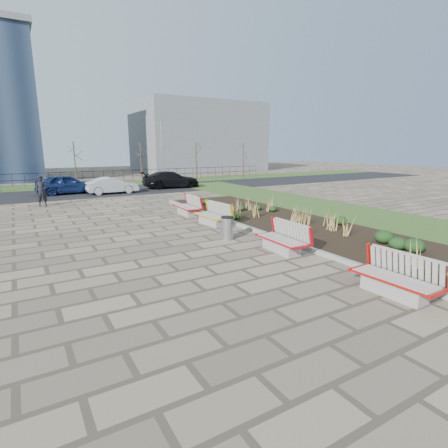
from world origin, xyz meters
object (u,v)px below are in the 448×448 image
bench_a (395,276)px  litter_bin (227,228)px  lamp_east (162,152)px  car_blue (67,184)px  car_silver (112,185)px  bench_d (187,206)px  bench_c (212,214)px  pedestrian (42,191)px  car_black (171,180)px  bench_b (281,238)px

bench_a → litter_bin: bearing=94.0°
bench_a → lamp_east: bearing=77.8°
car_blue → car_silver: size_ratio=1.15×
bench_d → bench_c: bearing=-88.1°
pedestrian → lamp_east: (11.40, 9.50, 2.11)m
litter_bin → lamp_east: (5.73, 21.97, 2.60)m
bench_a → pedestrian: size_ratio=1.13×
bench_a → bench_c: size_ratio=1.00×
bench_d → car_black: (4.10, 12.18, 0.25)m
bench_a → car_blue: size_ratio=0.47×
bench_d → car_blue: bearing=111.2°
litter_bin → car_silver: (-0.56, 16.26, 0.21)m
bench_a → car_black: bearing=78.1°
bench_b → car_blue: car_blue is taller
pedestrian → car_black: 11.67m
litter_bin → pedestrian: (-5.67, 12.47, 0.49)m
car_black → car_silver: bearing=109.1°
pedestrian → car_black: bearing=30.3°
car_black → bench_d: bearing=167.1°
bench_b → car_blue: size_ratio=0.47×
litter_bin → pedestrian: pedestrian is taller
bench_a → pedestrian: bearing=106.2°
bench_c → car_blue: (-4.35, 15.19, 0.27)m
litter_bin → car_blue: 18.17m
lamp_east → car_silver: bearing=-137.8°
bench_c → lamp_east: (5.00, 19.36, 2.54)m
pedestrian → car_blue: (2.05, 5.34, -0.16)m
bench_b → lamp_east: (5.00, 24.35, 2.54)m
bench_c → car_black: size_ratio=0.42×
pedestrian → car_silver: bearing=41.1°
litter_bin → lamp_east: size_ratio=0.15×
bench_b → pedestrian: bearing=115.5°
bench_b → pedestrian: 16.18m
bench_b → car_blue: (-4.35, 20.19, 0.27)m
pedestrian → car_blue: pedestrian is taller
pedestrian → car_silver: (5.10, 3.80, -0.28)m
bench_b → car_black: 20.36m
bench_d → litter_bin: 5.43m
bench_b → pedestrian: (-6.40, 14.85, 0.43)m
pedestrian → car_black: size_ratio=0.37×
bench_c → litter_bin: bearing=-110.0°
litter_bin → lamp_east: 22.85m
bench_a → car_black: car_black is taller
bench_d → car_blue: 13.17m
bench_b → bench_d: size_ratio=1.00×
bench_c → car_black: (4.10, 14.94, 0.25)m
litter_bin → car_black: size_ratio=0.18×
bench_a → bench_d: size_ratio=1.00×
bench_d → car_blue: (-4.35, 12.43, 0.27)m
bench_b → bench_c: same height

